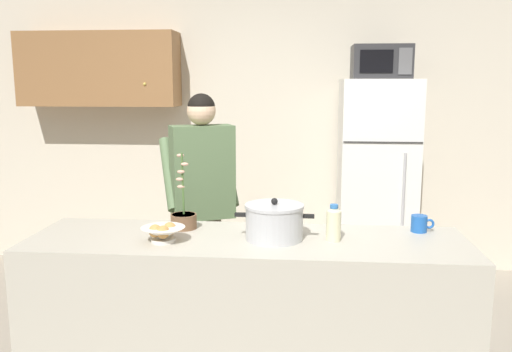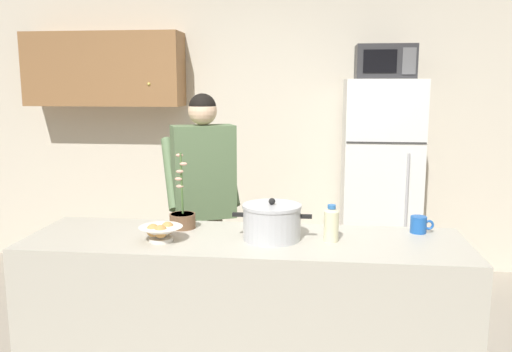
# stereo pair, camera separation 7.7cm
# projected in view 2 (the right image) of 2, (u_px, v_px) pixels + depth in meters

# --- Properties ---
(back_wall_unit) EXTENTS (6.00, 0.48, 2.60)m
(back_wall_unit) POSITION_uv_depth(u_px,v_px,m) (251.00, 122.00, 5.05)
(back_wall_unit) COLOR beige
(back_wall_unit) RESTS_ON ground
(kitchen_island) EXTENTS (2.39, 0.68, 0.92)m
(kitchen_island) POSITION_uv_depth(u_px,v_px,m) (245.00, 317.00, 2.96)
(kitchen_island) COLOR #BCB7A8
(kitchen_island) RESTS_ON ground
(refrigerator) EXTENTS (0.64, 0.68, 1.79)m
(refrigerator) POSITION_uv_depth(u_px,v_px,m) (380.00, 184.00, 4.59)
(refrigerator) COLOR white
(refrigerator) RESTS_ON ground
(microwave) EXTENTS (0.48, 0.37, 0.28)m
(microwave) POSITION_uv_depth(u_px,v_px,m) (385.00, 62.00, 4.40)
(microwave) COLOR #2D2D30
(microwave) RESTS_ON refrigerator
(person_near_pot) EXTENTS (0.62, 0.57, 1.69)m
(person_near_pot) POSITION_uv_depth(u_px,v_px,m) (204.00, 184.00, 3.71)
(person_near_pot) COLOR #726656
(person_near_pot) RESTS_ON ground
(cooking_pot) EXTENTS (0.43, 0.32, 0.23)m
(cooking_pot) POSITION_uv_depth(u_px,v_px,m) (272.00, 222.00, 2.85)
(cooking_pot) COLOR silver
(cooking_pot) RESTS_ON kitchen_island
(coffee_mug) EXTENTS (0.13, 0.09, 0.10)m
(coffee_mug) POSITION_uv_depth(u_px,v_px,m) (419.00, 225.00, 2.98)
(coffee_mug) COLOR #1E59B2
(coffee_mug) RESTS_ON kitchen_island
(bread_bowl) EXTENTS (0.24, 0.24, 0.10)m
(bread_bowl) POSITION_uv_depth(u_px,v_px,m) (161.00, 232.00, 2.82)
(bread_bowl) COLOR white
(bread_bowl) RESTS_ON kitchen_island
(bottle_near_edge) EXTENTS (0.08, 0.08, 0.20)m
(bottle_near_edge) POSITION_uv_depth(u_px,v_px,m) (331.00, 223.00, 2.82)
(bottle_near_edge) COLOR beige
(bottle_near_edge) RESTS_ON kitchen_island
(potted_orchid) EXTENTS (0.15, 0.15, 0.44)m
(potted_orchid) POSITION_uv_depth(u_px,v_px,m) (182.00, 217.00, 3.08)
(potted_orchid) COLOR brown
(potted_orchid) RESTS_ON kitchen_island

